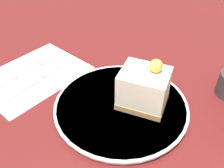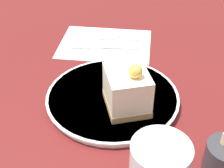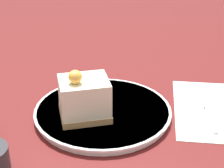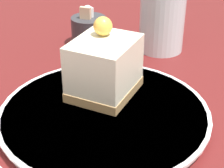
# 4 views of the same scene
# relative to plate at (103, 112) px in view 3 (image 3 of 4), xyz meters

# --- Properties ---
(ground_plane) EXTENTS (4.00, 4.00, 0.00)m
(ground_plane) POSITION_rel_plate_xyz_m (-0.02, -0.03, -0.01)
(ground_plane) COLOR #5B1919
(plate) EXTENTS (0.28, 0.28, 0.02)m
(plate) POSITION_rel_plate_xyz_m (0.00, 0.00, 0.00)
(plate) COLOR white
(plate) RESTS_ON ground_plane
(cake_slice) EXTENTS (0.11, 0.10, 0.11)m
(cake_slice) POSITION_rel_plate_xyz_m (0.04, 0.03, 0.05)
(cake_slice) COLOR #AD8451
(cake_slice) RESTS_ON plate
(napkin) EXTENTS (0.22, 0.27, 0.00)m
(napkin) POSITION_rel_plate_xyz_m (-0.24, -0.01, -0.01)
(napkin) COLOR white
(napkin) RESTS_ON ground_plane
(knife) EXTENTS (0.02, 0.19, 0.00)m
(knife) POSITION_rel_plate_xyz_m (-0.22, -0.04, -0.00)
(knife) COLOR silver
(knife) RESTS_ON napkin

